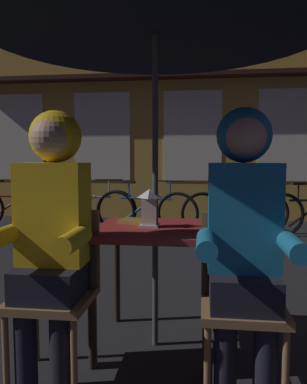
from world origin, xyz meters
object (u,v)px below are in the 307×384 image
object	(u,v)px
chair_left	(57,283)
bicycle_fourth	(235,212)
lantern	(150,207)
bicycle_third	(146,211)
bicycle_second	(85,209)
patio_umbrella	(155,1)
person_left_hooded	(52,219)
person_right_hooded	(244,222)
chair_right	(242,291)
bicycle_nearest	(15,208)
book	(135,221)
cafe_table	(155,243)

from	to	relation	value
chair_left	bicycle_fourth	xyz separation A→B (m)	(1.27, 3.99, -0.14)
lantern	bicycle_third	size ratio (longest dim) A/B	0.14
lantern	bicycle_second	distance (m)	4.03
bicycle_second	patio_umbrella	bearing A→B (deg)	-66.61
bicycle_second	person_left_hooded	bearing A→B (deg)	-74.85
person_right_hooded	bicycle_third	world-z (taller)	person_right_hooded
patio_umbrella	chair_right	distance (m)	1.68
bicycle_nearest	chair_right	bearing A→B (deg)	-51.14
bicycle_second	book	distance (m)	3.86
bicycle_nearest	bicycle_third	world-z (taller)	same
patio_umbrella	bicycle_nearest	world-z (taller)	patio_umbrella
chair_right	person_right_hooded	distance (m)	0.36
cafe_table	chair_left	xyz separation A→B (m)	(-0.48, -0.37, -0.15)
bicycle_second	bicycle_nearest	bearing A→B (deg)	178.35
patio_umbrella	book	world-z (taller)	patio_umbrella
cafe_table	lantern	world-z (taller)	lantern
chair_left	bicycle_fourth	bearing A→B (deg)	72.30
lantern	book	distance (m)	0.21
cafe_table	book	size ratio (longest dim) A/B	3.70
patio_umbrella	chair_left	xyz separation A→B (m)	(-0.48, -0.37, -1.57)
bicycle_nearest	bicycle_fourth	distance (m)	3.61
bicycle_third	patio_umbrella	bearing A→B (deg)	-80.81
lantern	bicycle_second	world-z (taller)	lantern
book	chair_left	bearing A→B (deg)	-106.35
patio_umbrella	lantern	size ratio (longest dim) A/B	10.00
chair_right	bicycle_nearest	size ratio (longest dim) A/B	0.52
chair_left	bicycle_third	world-z (taller)	chair_left
bicycle_nearest	book	size ratio (longest dim) A/B	8.39
patio_umbrella	lantern	xyz separation A→B (m)	(-0.03, -0.00, -1.20)
chair_left	chair_right	distance (m)	0.96
bicycle_third	book	xyz separation A→B (m)	(0.44, -3.47, 0.41)
patio_umbrella	person_right_hooded	xyz separation A→B (m)	(0.48, -0.43, -1.21)
cafe_table	chair_right	size ratio (longest dim) A/B	0.85
patio_umbrella	person_left_hooded	distance (m)	1.37
patio_umbrella	chair_left	distance (m)	1.68
bicycle_second	bicycle_fourth	world-z (taller)	same
chair_right	book	world-z (taller)	chair_right
chair_left	book	bearing A→B (deg)	56.09
lantern	chair_left	xyz separation A→B (m)	(-0.45, -0.37, -0.37)
bicycle_third	person_right_hooded	bearing A→B (deg)	-75.22
patio_umbrella	book	xyz separation A→B (m)	(-0.14, 0.13, -1.31)
lantern	bicycle_third	world-z (taller)	lantern
lantern	person_left_hooded	xyz separation A→B (m)	(-0.45, -0.42, -0.01)
lantern	person_left_hooded	bearing A→B (deg)	-136.58
person_left_hooded	person_right_hooded	world-z (taller)	same
person_left_hooded	bicycle_third	size ratio (longest dim) A/B	0.84
chair_left	person_right_hooded	xyz separation A→B (m)	(0.96, -0.06, 0.36)
bicycle_second	person_right_hooded	bearing A→B (deg)	-63.22
person_right_hooded	book	distance (m)	0.84
bicycle_fourth	patio_umbrella	bearing A→B (deg)	-102.35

